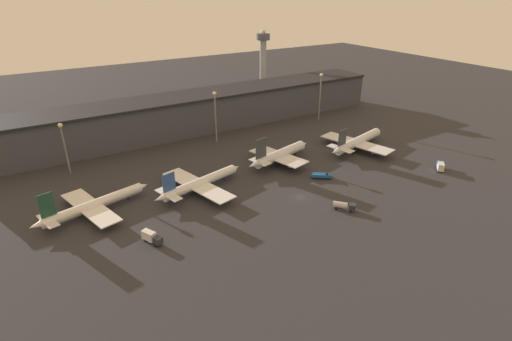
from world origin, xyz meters
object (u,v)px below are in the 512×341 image
airplane_3 (358,142)px  service_vehicle_3 (322,175)px  control_tower (263,57)px  airplane_2 (280,155)px  service_vehicle_1 (344,206)px  airplane_0 (93,205)px  airplane_1 (200,183)px  service_vehicle_0 (440,166)px  service_vehicle_2 (151,237)px

airplane_3 → service_vehicle_3: airplane_3 is taller
service_vehicle_3 → control_tower: (53.14, 126.28, 23.60)m
airplane_2 → service_vehicle_1: bearing=-108.9°
airplane_0 → airplane_2: 76.79m
airplane_1 → airplane_3: airplane_3 is taller
airplane_3 → control_tower: 114.76m
airplane_3 → control_tower: (18.89, 111.19, 21.22)m
service_vehicle_1 → service_vehicle_0: bearing=52.5°
airplane_1 → service_vehicle_2: (-26.10, -22.52, -1.20)m
airplane_3 → service_vehicle_2: bearing=177.4°
airplane_0 → service_vehicle_1: (73.10, -42.99, -1.33)m
airplane_0 → control_tower: 173.63m
service_vehicle_3 → control_tower: 139.03m
airplane_2 → airplane_3: airplane_2 is taller
service_vehicle_2 → service_vehicle_3: (71.58, 6.59, -0.65)m
airplane_2 → service_vehicle_1: size_ratio=5.11×
service_vehicle_2 → control_tower: (124.72, 132.87, 22.94)m
airplane_0 → service_vehicle_2: 28.96m
airplane_3 → service_vehicle_0: 37.24m
airplane_0 → airplane_3: (116.80, -5.10, 0.67)m
airplane_3 → service_vehicle_1: 57.88m
airplane_3 → control_tower: control_tower is taller
airplane_1 → service_vehicle_2: airplane_1 is taller
airplane_1 → service_vehicle_3: 48.23m
airplane_2 → service_vehicle_2: 71.41m
airplane_0 → airplane_1: 37.31m
airplane_2 → airplane_1: bearing=173.2°
airplane_2 → service_vehicle_3: airplane_2 is taller
service_vehicle_3 → control_tower: bearing=104.6°
airplane_2 → control_tower: size_ratio=0.87×
airplane_2 → service_vehicle_2: airplane_2 is taller
service_vehicle_3 → airplane_2: bearing=142.8°
service_vehicle_3 → service_vehicle_0: bearing=14.3°
airplane_1 → service_vehicle_3: airplane_1 is taller
airplane_3 → service_vehicle_2: size_ratio=5.72×
service_vehicle_2 → control_tower: control_tower is taller
airplane_0 → service_vehicle_3: (82.54, -20.19, -1.70)m
service_vehicle_0 → control_tower: size_ratio=0.16×
control_tower → service_vehicle_2: bearing=-133.2°
service_vehicle_2 → service_vehicle_3: service_vehicle_2 is taller
service_vehicle_3 → airplane_0: bearing=-156.3°
airplane_0 → airplane_3: 116.91m
airplane_0 → service_vehicle_1: size_ratio=5.59×
service_vehicle_0 → control_tower: 148.19m
service_vehicle_0 → service_vehicle_2: (-118.23, 13.39, -0.01)m
service_vehicle_1 → control_tower: bearing=116.8°
service_vehicle_2 → service_vehicle_3: bearing=70.3°
service_vehicle_0 → service_vehicle_1: 56.17m
airplane_2 → control_tower: bearing=46.6°
airplane_3 → service_vehicle_1: airplane_3 is taller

